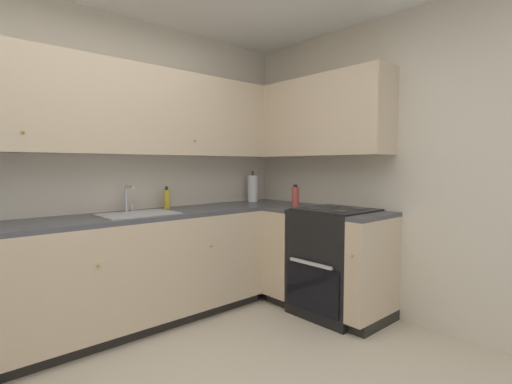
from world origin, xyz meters
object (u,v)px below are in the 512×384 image
Objects in this scene: oven_range at (336,261)px; soap_bottle at (167,199)px; paper_towel_roll at (253,188)px; oil_bottle at (295,196)px.

soap_bottle is (-1.05, 1.09, 0.54)m from oven_range.
oil_bottle is (0.01, -0.61, -0.05)m from paper_towel_roll.
paper_towel_roll is (1.02, -0.02, 0.05)m from soap_bottle.
oil_bottle reaches higher than soap_bottle.
soap_bottle is 1.20m from oil_bottle.
paper_towel_roll is 1.65× the size of oil_bottle.
oil_bottle reaches higher than oven_range.
oven_range is at bearing -88.38° from paper_towel_roll.
paper_towel_roll is (-0.03, 1.07, 0.59)m from oven_range.
oil_bottle is at bearing -31.41° from soap_bottle.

